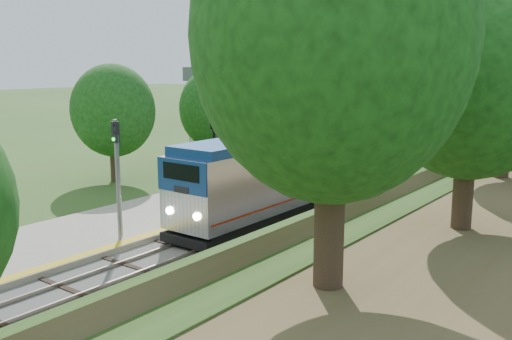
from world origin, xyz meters
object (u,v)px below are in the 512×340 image
Objects in this scene: station_building at (245,112)px; lamppost_far at (214,168)px; signal_farside at (454,136)px; signal_platform at (117,167)px.

station_building is 1.82× the size of lamppost_far.
signal_farside is at bearing -14.81° from station_building.
lamppost_far is 7.77m from signal_platform.
lamppost_far is 0.86× the size of signal_platform.
station_building is at bearing 165.19° from signal_farside.
signal_farside is (9.10, 18.00, 0.24)m from signal_platform.
lamppost_far is (10.20, -15.72, -1.59)m from station_building.
lamppost_far is at bearing 96.70° from signal_platform.
signal_platform reaches higher than lamppost_far.
station_building is 25.84m from signal_platform.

